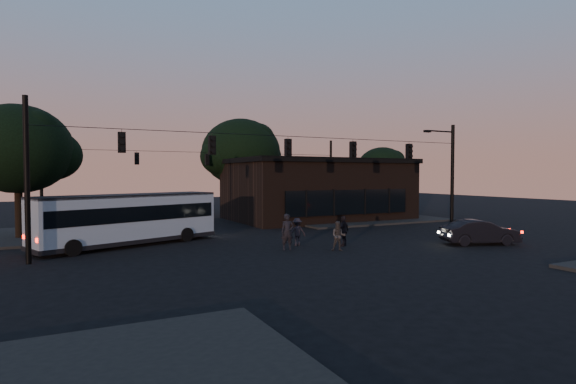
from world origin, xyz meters
name	(u,v)px	position (x,y,z in m)	size (l,w,h in m)	color
ground	(324,255)	(0.00, 0.00, 0.00)	(120.00, 120.00, 0.00)	black
sidewalk_far_right	(357,219)	(12.00, 14.00, 0.07)	(14.00, 10.00, 0.15)	black
sidewalk_far_left	(21,236)	(-14.00, 14.00, 0.07)	(14.00, 10.00, 0.15)	black
building	(317,189)	(9.00, 15.97, 2.71)	(15.40, 10.41, 5.40)	black
tree_behind	(241,152)	(4.00, 22.00, 6.19)	(7.60, 7.60, 9.43)	black
tree_right	(382,169)	(18.00, 18.00, 4.63)	(5.20, 5.20, 6.86)	black
tree_left	(17,149)	(-14.00, 13.00, 5.57)	(6.40, 6.40, 8.30)	black
signal_rig_near	(288,167)	(0.00, 4.00, 4.45)	(26.24, 0.30, 7.50)	black
signal_rig_far	(207,173)	(0.00, 20.00, 4.20)	(26.24, 0.30, 7.50)	black
bus	(129,217)	(-8.26, 7.53, 1.62)	(10.45, 5.87, 2.89)	#8B9FB1
car	(480,232)	(9.73, -1.14, 0.70)	(1.49, 4.26, 1.40)	black
pedestrian_a	(287,232)	(-0.96, 2.17, 0.96)	(0.70, 0.46, 1.92)	black
pedestrian_b	(339,236)	(1.28, 0.67, 0.78)	(0.76, 0.59, 1.56)	#34302F
pedestrian_c	(344,231)	(2.39, 1.83, 0.85)	(0.99, 0.41, 1.69)	black
pedestrian_d	(297,232)	(0.17, 3.21, 0.78)	(1.00, 0.58, 1.55)	black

